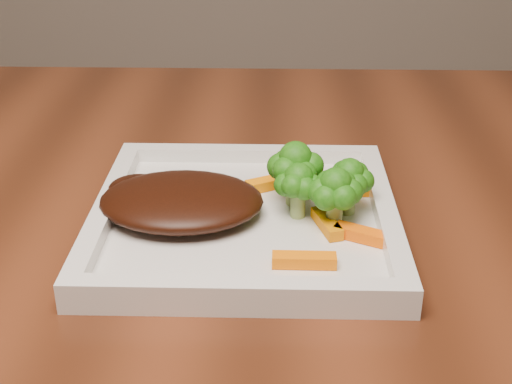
{
  "coord_description": "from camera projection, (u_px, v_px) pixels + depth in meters",
  "views": [
    {
      "loc": [
        -0.25,
        -0.61,
        1.07
      ],
      "look_at": [
        -0.26,
        -0.05,
        0.79
      ],
      "focal_mm": 50.0,
      "sensor_mm": 36.0,
      "label": 1
    }
  ],
  "objects": [
    {
      "name": "carrot_5",
      "position": [
        327.0,
        223.0,
        0.62
      ],
      "size": [
        0.03,
        0.05,
        0.01
      ],
      "primitive_type": "cube",
      "rotation": [
        0.0,
        0.0,
        -1.27
      ],
      "color": "orange",
      "rests_on": "plate"
    },
    {
      "name": "carrot_0",
      "position": [
        304.0,
        260.0,
        0.57
      ],
      "size": [
        0.05,
        0.01,
        0.01
      ],
      "primitive_type": "cube",
      "rotation": [
        0.0,
        0.0,
        -0.01
      ],
      "color": "orange",
      "rests_on": "plate"
    },
    {
      "name": "broccoli_0",
      "position": [
        295.0,
        169.0,
        0.65
      ],
      "size": [
        0.06,
        0.06,
        0.07
      ],
      "primitive_type": null,
      "rotation": [
        0.0,
        0.0,
        -0.09
      ],
      "color": "#226010",
      "rests_on": "plate"
    },
    {
      "name": "broccoli_3",
      "position": [
        299.0,
        185.0,
        0.63
      ],
      "size": [
        0.05,
        0.05,
        0.06
      ],
      "primitive_type": null,
      "rotation": [
        0.0,
        0.0,
        -0.09
      ],
      "color": "#316E12",
      "rests_on": "plate"
    },
    {
      "name": "carrot_1",
      "position": [
        364.0,
        235.0,
        0.6
      ],
      "size": [
        0.05,
        0.04,
        0.01
      ],
      "primitive_type": "cube",
      "rotation": [
        0.0,
        0.0,
        -0.46
      ],
      "color": "#FD6104",
      "rests_on": "plate"
    },
    {
      "name": "broccoli_2",
      "position": [
        335.0,
        196.0,
        0.62
      ],
      "size": [
        0.06,
        0.06,
        0.06
      ],
      "primitive_type": null,
      "rotation": [
        0.0,
        0.0,
        -0.16
      ],
      "color": "#226010",
      "rests_on": "plate"
    },
    {
      "name": "plate",
      "position": [
        245.0,
        222.0,
        0.65
      ],
      "size": [
        0.27,
        0.27,
        0.01
      ],
      "primitive_type": "cube",
      "color": "white",
      "rests_on": "dining_table"
    },
    {
      "name": "broccoli_1",
      "position": [
        349.0,
        181.0,
        0.64
      ],
      "size": [
        0.06,
        0.06,
        0.06
      ],
      "primitive_type": null,
      "rotation": [
        0.0,
        0.0,
        -0.34
      ],
      "color": "#246310",
      "rests_on": "plate"
    },
    {
      "name": "carrot_3",
      "position": [
        352.0,
        189.0,
        0.68
      ],
      "size": [
        0.06,
        0.02,
        0.01
      ],
      "primitive_type": "cube",
      "rotation": [
        0.0,
        0.0,
        0.03
      ],
      "color": "orange",
      "rests_on": "plate"
    },
    {
      "name": "carrot_4",
      "position": [
        273.0,
        182.0,
        0.7
      ],
      "size": [
        0.05,
        0.04,
        0.01
      ],
      "primitive_type": "cube",
      "rotation": [
        0.0,
        0.0,
        0.48
      ],
      "color": "orange",
      "rests_on": "plate"
    },
    {
      "name": "steak",
      "position": [
        181.0,
        201.0,
        0.64
      ],
      "size": [
        0.15,
        0.12,
        0.03
      ],
      "primitive_type": "ellipsoid",
      "rotation": [
        0.0,
        0.0,
        -0.01
      ],
      "color": "black",
      "rests_on": "plate"
    }
  ]
}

